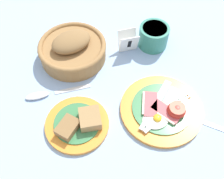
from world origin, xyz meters
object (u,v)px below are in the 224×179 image
breakfast_plate (162,110)px  bread_plate (78,124)px  sugar_cup (154,36)px  bread_basket (73,49)px  teaspoon_by_saucer (47,94)px  number_card (128,42)px

breakfast_plate → bread_plate: 0.24m
sugar_cup → bread_basket: (-0.27, 0.01, -0.00)m
teaspoon_by_saucer → number_card: bearing=-158.1°
bread_plate → teaspoon_by_saucer: size_ratio=0.90×
breakfast_plate → bread_basket: bearing=127.0°
breakfast_plate → number_card: number_card is taller
sugar_cup → number_card: (-0.09, -0.00, -0.00)m
breakfast_plate → teaspoon_by_saucer: bearing=155.3°
breakfast_plate → number_card: size_ratio=3.16×
bread_basket → teaspoon_by_saucer: (-0.10, -0.13, -0.03)m
bread_basket → number_card: (0.18, -0.02, 0.00)m
sugar_cup → teaspoon_by_saucer: 0.39m
breakfast_plate → bread_basket: (-0.20, 0.27, 0.03)m
bread_basket → number_card: size_ratio=2.93×
bread_plate → sugar_cup: 0.39m
bread_plate → teaspoon_by_saucer: (-0.07, 0.13, -0.01)m
sugar_cup → bread_basket: bread_basket is taller
sugar_cup → number_card: number_card is taller
bread_basket → sugar_cup: bearing=-2.7°
sugar_cup → number_card: 0.09m
bread_plate → breakfast_plate: bearing=-3.7°
sugar_cup → bread_basket: 0.27m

